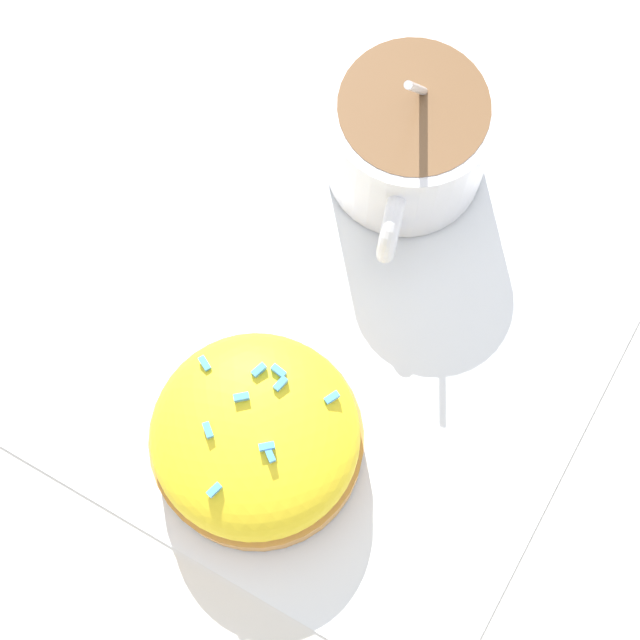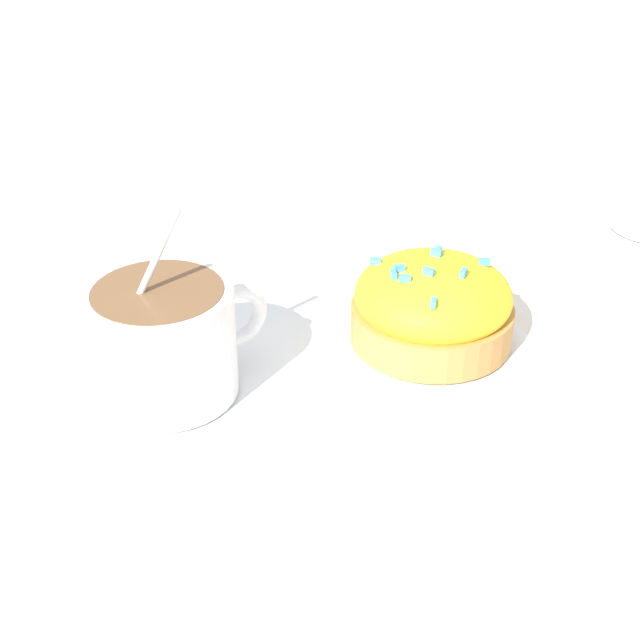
# 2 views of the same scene
# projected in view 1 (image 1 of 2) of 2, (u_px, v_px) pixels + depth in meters

# --- Properties ---
(ground_plane) EXTENTS (3.00, 3.00, 0.00)m
(ground_plane) POSITION_uv_depth(u_px,v_px,m) (321.00, 303.00, 0.56)
(ground_plane) COLOR silver
(paper_napkin) EXTENTS (0.29, 0.30, 0.00)m
(paper_napkin) POSITION_uv_depth(u_px,v_px,m) (321.00, 302.00, 0.56)
(paper_napkin) COLOR white
(paper_napkin) RESTS_ON ground_plane
(coffee_cup) EXTENTS (0.11, 0.08, 0.12)m
(coffee_cup) POSITION_uv_depth(u_px,v_px,m) (411.00, 138.00, 0.54)
(coffee_cup) COLOR white
(coffee_cup) RESTS_ON paper_napkin
(frosted_pastry) EXTENTS (0.10, 0.10, 0.06)m
(frosted_pastry) POSITION_uv_depth(u_px,v_px,m) (256.00, 438.00, 0.51)
(frosted_pastry) COLOR #C18442
(frosted_pastry) RESTS_ON paper_napkin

